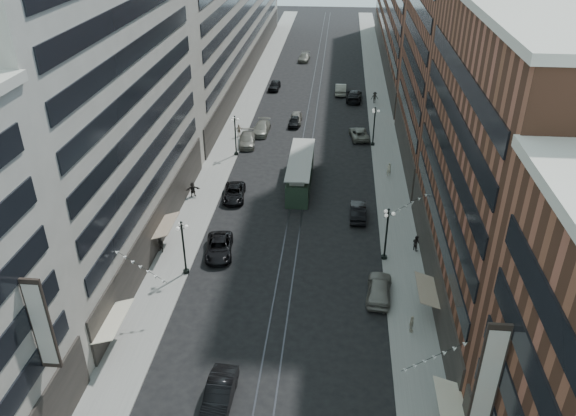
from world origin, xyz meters
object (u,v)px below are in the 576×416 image
(pedestrian_2, at_px, (161,245))
(car_14, at_px, (341,89))
(lamppost_se_mid, at_px, (374,125))
(car_extra_2, at_px, (262,128))
(pedestrian_7, at_px, (416,243))
(pedestrian_9, at_px, (375,97))
(car_4, at_px, (379,288))
(car_5, at_px, (219,394))
(car_7, at_px, (234,193))
(car_9, at_px, (274,85))
(car_12, at_px, (354,95))
(car_extra_0, at_px, (296,118))
(car_2, at_px, (219,247))
(car_13, at_px, (295,121))
(lamppost_sw_far, at_px, (184,246))
(lamppost_sw_mid, at_px, (235,134))
(pedestrian_5, at_px, (193,189))
(car_10, at_px, (358,211))
(car_extra_1, at_px, (304,57))
(pedestrian_8, at_px, (389,169))
(car_8, at_px, (247,140))
(car_11, at_px, (359,134))
(lamppost_se_far, at_px, (387,232))
(pedestrian_6, at_px, (239,130))
(streetcar, at_px, (300,173))
(pedestrian_4, at_px, (412,324))

(pedestrian_2, bearing_deg, car_14, 95.61)
(lamppost_se_mid, relative_size, pedestrian_2, 3.62)
(car_extra_2, bearing_deg, pedestrian_7, -54.80)
(car_14, relative_size, pedestrian_9, 2.85)
(car_4, bearing_deg, car_5, 53.51)
(pedestrian_2, relative_size, car_7, 0.30)
(car_9, bearing_deg, car_12, -16.28)
(car_7, relative_size, car_14, 0.95)
(car_12, height_order, car_extra_0, car_12)
(car_2, relative_size, car_13, 1.34)
(lamppost_sw_far, xyz_separation_m, pedestrian_2, (-3.30, 3.15, -2.18))
(car_9, relative_size, car_12, 0.75)
(pedestrian_2, height_order, pedestrian_9, pedestrian_9)
(lamppost_sw_mid, relative_size, car_14, 1.02)
(pedestrian_5, bearing_deg, pedestrian_7, -42.78)
(car_extra_0, bearing_deg, car_10, -72.03)
(pedestrian_2, bearing_deg, lamppost_sw_far, -19.95)
(car_2, height_order, car_extra_1, car_extra_1)
(car_12, bearing_deg, car_13, 58.07)
(car_2, distance_m, car_extra_1, 73.14)
(car_extra_2, bearing_deg, pedestrian_8, -34.03)
(car_8, bearing_deg, car_12, 47.27)
(car_11, bearing_deg, car_extra_0, -37.70)
(lamppost_se_far, distance_m, car_14, 51.33)
(car_10, relative_size, pedestrian_5, 2.74)
(car_4, xyz_separation_m, car_8, (-16.70, 32.54, -0.12))
(car_12, xyz_separation_m, pedestrian_9, (3.39, -1.40, 0.21))
(car_4, relative_size, pedestrian_6, 2.81)
(streetcar, xyz_separation_m, car_11, (7.33, 15.43, -0.87))
(lamppost_se_far, xyz_separation_m, car_9, (-16.56, 52.42, -2.31))
(car_5, height_order, pedestrian_4, car_5)
(car_11, relative_size, pedestrian_8, 3.08)
(pedestrian_7, bearing_deg, car_14, -28.30)
(car_10, height_order, car_13, car_10)
(pedestrian_2, bearing_deg, car_13, 97.80)
(lamppost_se_mid, relative_size, pedestrian_5, 3.15)
(car_extra_2, bearing_deg, pedestrian_4, -64.88)
(car_5, xyz_separation_m, car_10, (9.92, 26.49, -0.06))
(car_10, bearing_deg, pedestrian_2, 24.70)
(car_2, xyz_separation_m, car_4, (15.20, -5.31, 0.13))
(car_extra_2, bearing_deg, streetcar, -64.78)
(lamppost_se_mid, height_order, pedestrian_8, lamppost_se_mid)
(lamppost_sw_mid, height_order, car_12, lamppost_sw_mid)
(car_4, height_order, car_7, car_4)
(lamppost_sw_far, height_order, pedestrian_5, lamppost_sw_far)
(lamppost_sw_far, relative_size, car_9, 1.20)
(car_13, bearing_deg, car_9, 109.74)
(pedestrian_4, bearing_deg, car_extra_2, 34.65)
(pedestrian_4, bearing_deg, car_4, 39.56)
(car_10, bearing_deg, lamppost_sw_mid, -42.99)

